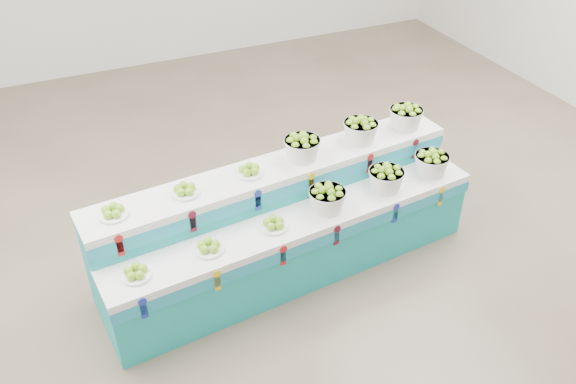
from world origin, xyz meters
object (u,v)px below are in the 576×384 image
(plate_upper_mid, at_px, (185,189))
(basket_upper_right, at_px, (406,116))
(display_stand, at_px, (288,223))
(basket_lower_left, at_px, (327,198))

(plate_upper_mid, distance_m, basket_upper_right, 2.37)
(display_stand, distance_m, plate_upper_mid, 1.07)
(display_stand, bearing_deg, plate_upper_mid, 165.74)
(basket_lower_left, height_order, plate_upper_mid, plate_upper_mid)
(basket_upper_right, bearing_deg, plate_upper_mid, -174.36)
(display_stand, distance_m, basket_upper_right, 1.63)
(plate_upper_mid, bearing_deg, basket_upper_right, 5.64)
(basket_lower_left, bearing_deg, basket_upper_right, 25.98)
(display_stand, bearing_deg, basket_upper_right, 8.58)
(basket_upper_right, bearing_deg, basket_lower_left, -154.02)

